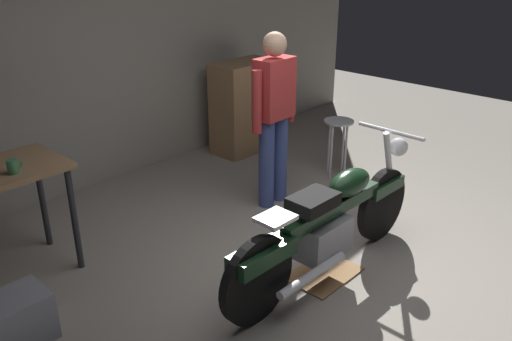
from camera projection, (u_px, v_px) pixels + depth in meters
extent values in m
plane|color=gray|center=(321.00, 269.00, 4.27)|extent=(12.00, 12.00, 0.00)
cube|color=gray|center=(105.00, 33.00, 5.41)|extent=(8.00, 0.12, 3.10)
cylinder|color=#2D2D33|center=(74.00, 219.00, 4.13)|extent=(0.05, 0.05, 0.86)
cylinder|color=#2D2D33|center=(42.00, 199.00, 4.45)|extent=(0.05, 0.05, 0.86)
cylinder|color=black|center=(382.00, 204.00, 4.60)|extent=(0.64, 0.08, 0.64)
cylinder|color=black|center=(257.00, 280.00, 3.58)|extent=(0.64, 0.08, 0.64)
cube|color=black|center=(384.00, 186.00, 4.53)|extent=(0.44, 0.15, 0.10)
cube|color=black|center=(262.00, 255.00, 3.54)|extent=(0.52, 0.19, 0.12)
cube|color=gray|center=(323.00, 238.00, 4.05)|extent=(0.44, 0.25, 0.28)
cube|color=black|center=(333.00, 209.00, 4.03)|extent=(1.10, 0.11, 0.10)
ellipsoid|color=black|center=(350.00, 183.00, 4.10)|extent=(0.44, 0.23, 0.20)
cube|color=black|center=(313.00, 202.00, 3.81)|extent=(0.36, 0.24, 0.10)
cube|color=silver|center=(275.00, 218.00, 3.53)|extent=(0.24, 0.20, 0.03)
cylinder|color=silver|center=(389.00, 167.00, 4.51)|extent=(0.26, 0.05, 0.68)
cylinder|color=silver|center=(391.00, 131.00, 4.35)|extent=(0.04, 0.60, 0.03)
sphere|color=silver|center=(398.00, 147.00, 4.53)|extent=(0.16, 0.16, 0.16)
cylinder|color=silver|center=(313.00, 275.00, 3.81)|extent=(0.70, 0.08, 0.07)
cylinder|color=#3F4D90|center=(280.00, 158.00, 5.27)|extent=(0.15, 0.15, 0.88)
cylinder|color=#3F4D90|center=(266.00, 164.00, 5.13)|extent=(0.15, 0.15, 0.88)
cube|color=#BF3333|center=(274.00, 88.00, 4.91)|extent=(0.39, 0.23, 0.56)
cylinder|color=#BF3333|center=(290.00, 92.00, 5.11)|extent=(0.09, 0.09, 0.58)
cylinder|color=#BF3333|center=(257.00, 102.00, 4.78)|extent=(0.09, 0.09, 0.58)
sphere|color=tan|center=(275.00, 44.00, 4.75)|extent=(0.22, 0.22, 0.22)
cylinder|color=#B2B2B7|center=(339.00, 121.00, 5.72)|extent=(0.32, 0.32, 0.02)
cylinder|color=#B2B2B7|center=(343.00, 147.00, 5.92)|extent=(0.02, 0.02, 0.62)
cylinder|color=#B2B2B7|center=(329.00, 147.00, 5.92)|extent=(0.02, 0.02, 0.62)
cylinder|color=#B2B2B7|center=(331.00, 152.00, 5.77)|extent=(0.02, 0.02, 0.62)
cylinder|color=#B2B2B7|center=(346.00, 152.00, 5.78)|extent=(0.02, 0.02, 0.62)
cube|color=#99724C|center=(245.00, 107.00, 6.50)|extent=(0.80, 0.44, 1.10)
sphere|color=tan|center=(259.00, 86.00, 6.24)|extent=(0.04, 0.04, 0.04)
sphere|color=tan|center=(259.00, 111.00, 6.36)|extent=(0.04, 0.04, 0.04)
sphere|color=tan|center=(259.00, 134.00, 6.48)|extent=(0.04, 0.04, 0.04)
cube|color=olive|center=(323.00, 273.00, 4.20)|extent=(0.56, 0.40, 0.01)
cube|color=gray|center=(14.00, 321.00, 3.43)|extent=(0.44, 0.32, 0.34)
cylinder|color=#3D7F4C|center=(12.00, 166.00, 3.75)|extent=(0.08, 0.08, 0.10)
torus|color=#3D7F4C|center=(19.00, 164.00, 3.78)|extent=(0.06, 0.01, 0.06)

